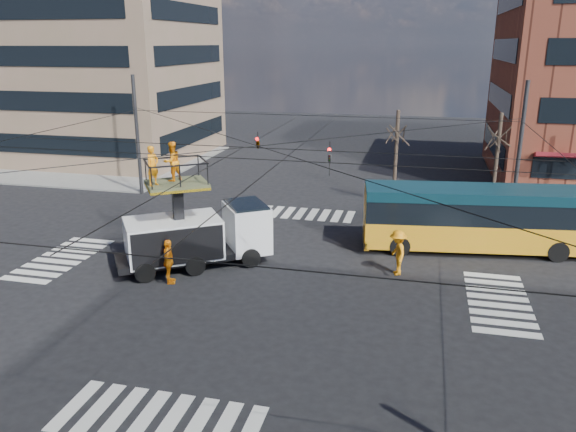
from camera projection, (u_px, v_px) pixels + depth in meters
The scene contains 11 objects.
ground at pixel (260, 278), 24.82m from camera, with size 120.00×120.00×0.00m, color black.
sidewalk_nw at pixel (97, 161), 49.01m from camera, with size 18.00×18.00×0.12m, color slate.
crosswalks at pixel (260, 278), 24.82m from camera, with size 22.40×22.40×0.02m, color silver, non-canonical shape.
overhead_network at pixel (260, 182), 23.94m from camera, with size 24.24×24.24×8.00m.
tree_a at pixel (397, 132), 34.86m from camera, with size 2.00×2.00×6.00m.
tree_b at pixel (499, 136), 33.51m from camera, with size 2.00×2.00×6.00m.
utility_truck at pixel (197, 225), 25.79m from camera, with size 7.07×5.86×5.81m.
city_bus at pixel (481, 217), 27.66m from camera, with size 11.66×4.10×3.20m.
traffic_cone at pixel (143, 269), 24.96m from camera, with size 0.36×0.36×0.66m, color red.
worker_ground at pixel (169, 262), 24.04m from camera, with size 1.16×0.48×1.98m, color orange.
flagger at pixel (397, 253), 24.96m from camera, with size 1.33×0.76×2.06m, color orange.
Camera 1 is at (6.58, -21.96, 9.98)m, focal length 35.00 mm.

